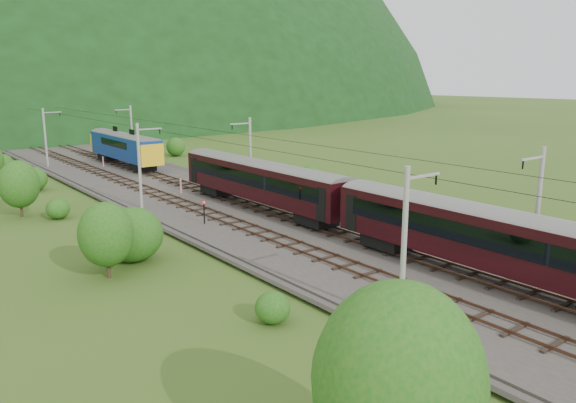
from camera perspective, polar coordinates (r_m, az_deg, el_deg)
ground at (r=34.18m, az=18.29°, el=-9.44°), size 600.00×600.00×0.00m
railbed at (r=40.15m, az=6.45°, el=-5.34°), size 14.00×220.00×0.30m
track_left at (r=38.53m, az=3.87°, el=-5.72°), size 2.40×220.00×0.27m
track_right at (r=41.72m, az=8.84°, el=-4.41°), size 2.40×220.00×0.27m
catenary_left at (r=54.07m, az=-14.79°, el=3.69°), size 2.54×192.28×8.00m
catenary_right at (r=59.81m, az=-3.91°, el=4.89°), size 2.54×192.28×8.00m
overhead_wires at (r=38.60m, az=6.70°, el=4.52°), size 4.83×198.00×0.03m
train at (r=35.49m, az=19.62°, el=-2.55°), size 3.08×124.90×5.36m
hazard_post_near at (r=81.99m, az=-18.27°, el=3.89°), size 0.15×0.15×1.39m
hazard_post_far at (r=60.88m, az=-10.84°, el=1.57°), size 0.17×0.17×1.55m
signal at (r=47.74m, az=-8.52°, el=-0.91°), size 0.21×0.21×1.94m
vegetation_left at (r=36.42m, az=-14.76°, el=-3.72°), size 10.41×142.22×7.02m
vegetation_right at (r=48.73m, az=17.55°, el=-1.19°), size 5.87×106.25×3.23m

